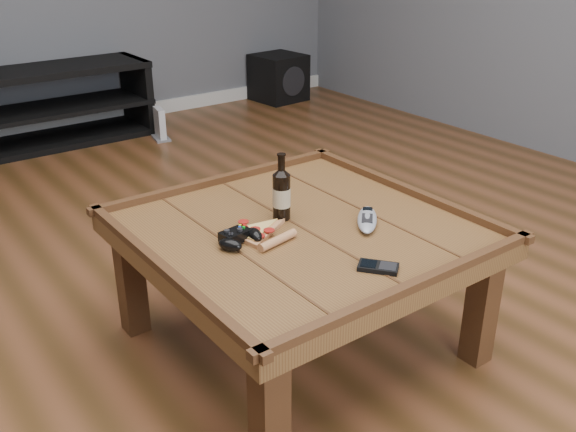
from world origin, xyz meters
TOP-DOWN VIEW (x-y plane):
  - ground at (0.00, 0.00)m, footprint 6.00×6.00m
  - baseboard at (0.00, 2.99)m, footprint 5.00×0.02m
  - coffee_table at (0.00, 0.00)m, footprint 1.03×1.03m
  - media_console at (0.00, 2.75)m, footprint 1.40×0.45m
  - beer_bottle at (-0.01, 0.09)m, footprint 0.06×0.06m
  - game_controller at (-0.22, 0.01)m, footprint 0.16×0.12m
  - pizza_slice at (-0.15, 0.02)m, footprint 0.21×0.29m
  - smartphone at (0.01, -0.35)m, footprint 0.12×0.13m
  - remote_control at (0.19, -0.11)m, footprint 0.19×0.19m
  - subwoofer at (1.93, 2.80)m, footprint 0.40×0.40m
  - game_console at (0.66, 2.40)m, footprint 0.13×0.19m

SIDE VIEW (x-z plane):
  - ground at x=0.00m, z-range 0.00..0.00m
  - baseboard at x=0.00m, z-range 0.00..0.10m
  - game_console at x=0.66m, z-range -0.01..0.20m
  - subwoofer at x=1.93m, z-range 0.00..0.37m
  - media_console at x=0.00m, z-range 0.00..0.50m
  - coffee_table at x=0.00m, z-range 0.15..0.63m
  - smartphone at x=0.01m, z-range 0.45..0.46m
  - pizza_slice at x=-0.15m, z-range 0.45..0.47m
  - remote_control at x=0.19m, z-range 0.45..0.48m
  - game_controller at x=-0.22m, z-range 0.45..0.49m
  - beer_bottle at x=-0.01m, z-range 0.43..0.65m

